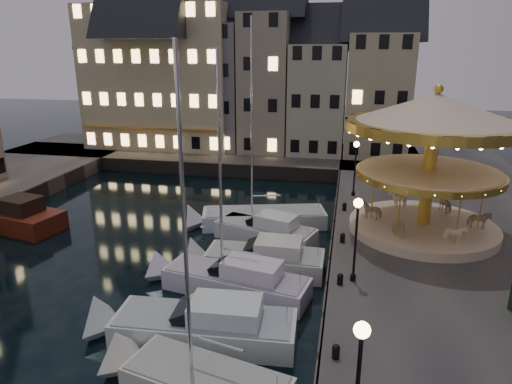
% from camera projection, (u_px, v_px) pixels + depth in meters
% --- Properties ---
extents(ground, '(160.00, 160.00, 0.00)m').
position_uv_depth(ground, '(204.00, 299.00, 22.81)').
color(ground, black).
rests_on(ground, ground).
extents(quay_east, '(16.00, 56.00, 1.30)m').
position_uv_depth(quay_east, '(476.00, 260.00, 25.54)').
color(quay_east, '#474442').
rests_on(quay_east, ground).
extents(quay_north, '(44.00, 12.00, 1.30)m').
position_uv_depth(quay_north, '(212.00, 155.00, 50.28)').
color(quay_north, '#474442').
rests_on(quay_north, ground).
extents(quaywall_e, '(0.15, 44.00, 1.30)m').
position_uv_depth(quaywall_e, '(332.00, 248.00, 27.07)').
color(quaywall_e, '#47423A').
rests_on(quaywall_e, ground).
extents(quaywall_n, '(48.00, 0.15, 1.30)m').
position_uv_depth(quaywall_n, '(214.00, 170.00, 44.30)').
color(quaywall_n, '#47423A').
rests_on(quaywall_n, ground).
extents(streetlamp_a, '(0.44, 0.44, 4.17)m').
position_uv_depth(streetlamp_a, '(359.00, 371.00, 11.82)').
color(streetlamp_a, black).
rests_on(streetlamp_a, quay_east).
extents(streetlamp_b, '(0.44, 0.44, 4.17)m').
position_uv_depth(streetlamp_b, '(357.00, 228.00, 21.15)').
color(streetlamp_b, black).
rests_on(streetlamp_b, quay_east).
extents(streetlamp_c, '(0.44, 0.44, 4.17)m').
position_uv_depth(streetlamp_c, '(355.00, 161.00, 33.76)').
color(streetlamp_c, black).
rests_on(streetlamp_c, quay_east).
extents(bollard_a, '(0.30, 0.30, 0.57)m').
position_uv_depth(bollard_a, '(336.00, 351.00, 16.40)').
color(bollard_a, black).
rests_on(bollard_a, quay_east).
extents(bollard_b, '(0.30, 0.30, 0.57)m').
position_uv_depth(bollard_b, '(340.00, 278.00, 21.53)').
color(bollard_b, black).
rests_on(bollard_b, quay_east).
extents(bollard_c, '(0.30, 0.30, 0.57)m').
position_uv_depth(bollard_c, '(343.00, 237.00, 26.20)').
color(bollard_c, black).
rests_on(bollard_c, quay_east).
extents(bollard_d, '(0.30, 0.30, 0.57)m').
position_uv_depth(bollard_d, '(344.00, 206.00, 31.33)').
color(bollard_d, black).
rests_on(bollard_d, quay_east).
extents(townhouse_na, '(5.50, 8.00, 12.80)m').
position_uv_depth(townhouse_na, '(119.00, 86.00, 52.19)').
color(townhouse_na, gray).
rests_on(townhouse_na, quay_north).
extents(townhouse_nb, '(6.16, 8.00, 13.80)m').
position_uv_depth(townhouse_nb, '(164.00, 82.00, 50.99)').
color(townhouse_nb, slate).
rests_on(townhouse_nb, quay_north).
extents(townhouse_nc, '(6.82, 8.00, 14.80)m').
position_uv_depth(townhouse_nc, '(216.00, 78.00, 49.69)').
color(townhouse_nc, slate).
rests_on(townhouse_nc, quay_north).
extents(townhouse_nd, '(5.50, 8.00, 15.80)m').
position_uv_depth(townhouse_nd, '(268.00, 74.00, 48.44)').
color(townhouse_nd, gray).
rests_on(townhouse_nd, quay_north).
extents(townhouse_ne, '(6.16, 8.00, 12.80)m').
position_uv_depth(townhouse_ne, '(318.00, 90.00, 47.85)').
color(townhouse_ne, '#A8AA8B').
rests_on(townhouse_ne, quay_north).
extents(townhouse_nf, '(6.82, 8.00, 13.80)m').
position_uv_depth(townhouse_nf, '(378.00, 86.00, 46.54)').
color(townhouse_nf, tan).
rests_on(townhouse_nf, quay_north).
extents(hotel_corner, '(17.60, 9.00, 16.80)m').
position_uv_depth(hotel_corner, '(163.00, 68.00, 50.53)').
color(hotel_corner, '#C7BE92').
rests_on(hotel_corner, quay_north).
extents(motorboat_a, '(7.11, 3.74, 11.74)m').
position_uv_depth(motorboat_a, '(193.00, 382.00, 16.40)').
color(motorboat_a, silver).
rests_on(motorboat_a, ground).
extents(motorboat_b, '(8.86, 3.08, 2.15)m').
position_uv_depth(motorboat_b, '(196.00, 326.00, 19.50)').
color(motorboat_b, silver).
rests_on(motorboat_b, ground).
extents(motorboat_c, '(8.60, 3.68, 11.37)m').
position_uv_depth(motorboat_c, '(229.00, 280.00, 23.30)').
color(motorboat_c, silver).
rests_on(motorboat_c, ground).
extents(motorboat_d, '(7.60, 2.57, 2.15)m').
position_uv_depth(motorboat_d, '(257.00, 260.00, 25.58)').
color(motorboat_d, silver).
rests_on(motorboat_d, ground).
extents(motorboat_e, '(7.57, 4.24, 2.15)m').
position_uv_depth(motorboat_e, '(260.00, 231.00, 29.62)').
color(motorboat_e, silver).
rests_on(motorboat_e, ground).
extents(motorboat_f, '(9.61, 4.78, 12.80)m').
position_uv_depth(motorboat_f, '(256.00, 219.00, 32.05)').
color(motorboat_f, silver).
rests_on(motorboat_f, ground).
extents(red_fishing_boat, '(8.73, 4.52, 6.20)m').
position_uv_depth(red_fishing_boat, '(10.00, 217.00, 31.84)').
color(red_fishing_boat, '#5B1E0F').
rests_on(red_fishing_boat, ground).
extents(carousel, '(10.04, 10.04, 8.78)m').
position_uv_depth(carousel, '(433.00, 138.00, 26.08)').
color(carousel, beige).
rests_on(carousel, quay_east).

